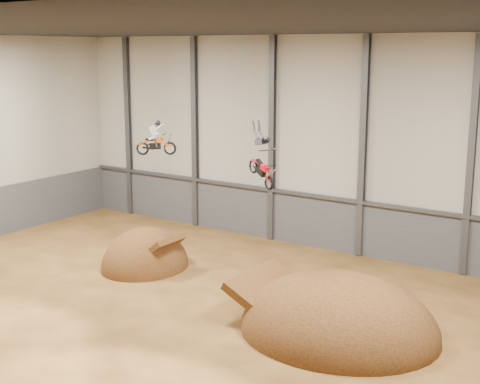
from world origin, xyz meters
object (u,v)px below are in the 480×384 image
(takeoff_ramp, at_px, (145,267))
(landing_ramp, at_px, (338,332))
(fmx_rider_b, at_px, (260,154))
(fmx_rider_a, at_px, (156,136))

(takeoff_ramp, relative_size, landing_ramp, 0.60)
(fmx_rider_b, bearing_deg, takeoff_ramp, -166.45)
(fmx_rider_a, bearing_deg, fmx_rider_b, -37.29)
(landing_ramp, xyz_separation_m, fmx_rider_a, (-12.85, 2.03, 8.14))
(takeoff_ramp, height_order, fmx_rider_b, fmx_rider_b)
(landing_ramp, bearing_deg, fmx_rider_a, 171.03)
(takeoff_ramp, distance_m, fmx_rider_b, 12.67)
(takeoff_ramp, xyz_separation_m, landing_ramp, (13.98, -2.00, 0.00))
(takeoff_ramp, relative_size, fmx_rider_b, 1.91)
(takeoff_ramp, bearing_deg, fmx_rider_a, 1.51)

